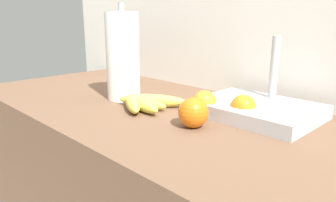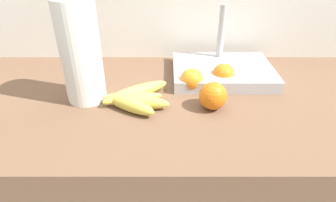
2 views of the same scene
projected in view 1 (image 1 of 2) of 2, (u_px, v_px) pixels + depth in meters
wall_back at (239, 150)px, 1.27m from camera, size 2.11×0.06×1.30m
banana_bunch at (142, 103)px, 1.02m from camera, size 0.21×0.21×0.04m
orange_front at (204, 103)px, 0.96m from camera, size 0.07×0.07×0.07m
orange_center at (243, 107)px, 0.91m from camera, size 0.07×0.07×0.07m
orange_back_right at (193, 113)px, 0.85m from camera, size 0.08×0.08×0.08m
paper_towel_roll at (123, 56)px, 1.11m from camera, size 0.11×0.11×0.33m
sink_basin at (256, 108)px, 0.95m from camera, size 0.34×0.26×0.23m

